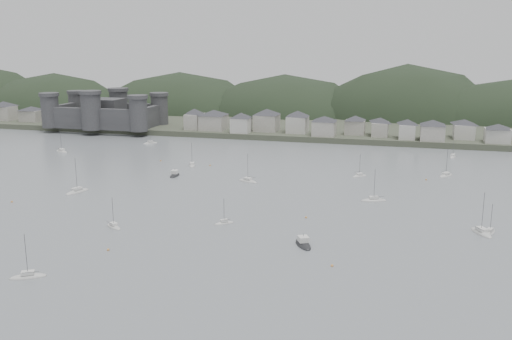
% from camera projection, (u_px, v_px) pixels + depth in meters
% --- Properties ---
extents(ground, '(900.00, 900.00, 0.00)m').
position_uv_depth(ground, '(176.00, 260.00, 136.66)').
color(ground, slate).
rests_on(ground, ground).
extents(far_shore_land, '(900.00, 250.00, 3.00)m').
position_uv_depth(far_shore_land, '(334.00, 112.00, 414.22)').
color(far_shore_land, '#383D2D').
rests_on(far_shore_land, ground).
extents(forested_ridge, '(851.55, 103.94, 102.57)m').
position_uv_depth(forested_ridge, '(335.00, 135.00, 391.71)').
color(forested_ridge, black).
rests_on(forested_ridge, ground).
extents(castle, '(66.00, 43.00, 20.00)m').
position_uv_depth(castle, '(106.00, 112.00, 333.96)').
color(castle, '#363538').
rests_on(castle, far_shore_land).
extents(waterfront_town, '(451.48, 28.46, 12.92)m').
position_uv_depth(waterfront_town, '(404.00, 126.00, 294.67)').
color(waterfront_town, gray).
rests_on(waterfront_town, far_shore_land).
extents(sailboat_lead, '(6.36, 6.39, 9.37)m').
position_uv_depth(sailboat_lead, '(359.00, 176.00, 222.05)').
color(sailboat_lead, '#BCBBB7').
rests_on(sailboat_lead, ground).
extents(moored_fleet, '(235.19, 178.53, 13.24)m').
position_uv_depth(moored_fleet, '(181.00, 193.00, 196.76)').
color(moored_fleet, '#BCBBB7').
rests_on(moored_fleet, ground).
extents(motor_launch_near, '(7.00, 9.44, 4.12)m').
position_uv_depth(motor_launch_near, '(303.00, 244.00, 146.85)').
color(motor_launch_near, black).
rests_on(motor_launch_near, ground).
extents(motor_launch_far, '(3.69, 8.50, 3.97)m').
position_uv_depth(motor_launch_far, '(175.00, 175.00, 222.96)').
color(motor_launch_far, black).
rests_on(motor_launch_far, ground).
extents(mooring_buoys, '(174.40, 105.92, 0.70)m').
position_uv_depth(mooring_buoys, '(261.00, 200.00, 188.61)').
color(mooring_buoys, '#CE8C44').
rests_on(mooring_buoys, ground).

